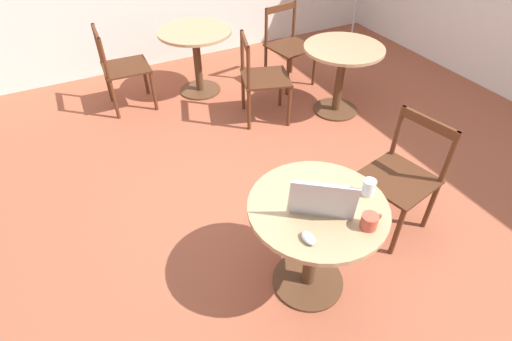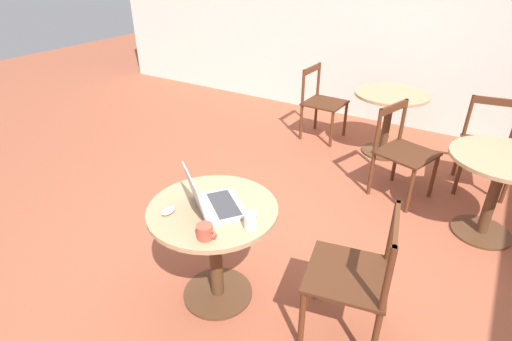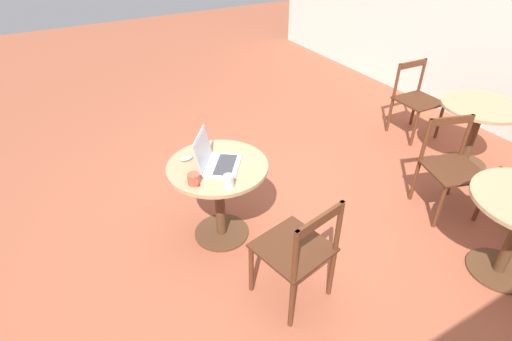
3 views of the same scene
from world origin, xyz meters
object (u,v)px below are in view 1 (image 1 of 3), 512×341
(chair_mid_left, at_px, (261,78))
(laptop, at_px, (322,199))
(chair_mid_back, at_px, (288,46))
(drinking_glass, at_px, (369,187))
(mouse, at_px, (308,238))
(chair_far_left, at_px, (122,68))
(cafe_table_far, at_px, (196,47))
(chair_near_right, at_px, (401,177))
(mug, at_px, (370,221))
(cafe_table_mid, at_px, (342,64))
(cafe_table_near, at_px, (315,228))

(chair_mid_left, height_order, laptop, laptop)
(chair_mid_back, bearing_deg, drinking_glass, -111.72)
(chair_mid_left, xyz_separation_m, mouse, (-0.85, -2.12, 0.28))
(chair_far_left, bearing_deg, laptop, -79.68)
(cafe_table_far, relative_size, chair_far_left, 0.92)
(chair_near_right, relative_size, chair_mid_left, 1.00)
(chair_far_left, bearing_deg, mug, -78.08)
(cafe_table_far, bearing_deg, cafe_table_mid, -43.37)
(cafe_table_far, bearing_deg, chair_mid_left, -66.39)
(cafe_table_near, bearing_deg, drinking_glass, -9.50)
(chair_mid_left, xyz_separation_m, chair_far_left, (-1.17, 0.86, 0.00))
(cafe_table_mid, xyz_separation_m, cafe_table_far, (-1.14, 1.07, 0.00))
(cafe_table_far, height_order, mouse, mouse)
(chair_mid_back, bearing_deg, cafe_table_far, 165.32)
(laptop, xyz_separation_m, mouse, (-0.20, -0.17, -0.04))
(laptop, bearing_deg, chair_near_right, 12.88)
(cafe_table_near, bearing_deg, cafe_table_far, 83.61)
(chair_mid_left, relative_size, chair_far_left, 1.00)
(cafe_table_mid, relative_size, laptop, 1.74)
(chair_far_left, height_order, laptop, laptop)
(chair_near_right, xyz_separation_m, laptop, (-0.84, -0.19, 0.32))
(mouse, relative_size, mug, 0.80)
(chair_mid_back, xyz_separation_m, chair_far_left, (-1.81, 0.29, 0.00))
(cafe_table_near, bearing_deg, chair_mid_left, 70.88)
(laptop, bearing_deg, mug, -61.01)
(cafe_table_near, height_order, chair_mid_left, chair_mid_left)
(cafe_table_near, relative_size, drinking_glass, 7.92)
(mug, bearing_deg, chair_mid_left, 76.42)
(cafe_table_near, bearing_deg, mouse, -135.43)
(chair_near_right, relative_size, drinking_glass, 8.64)
(cafe_table_far, xyz_separation_m, chair_mid_back, (1.01, -0.26, -0.08))
(cafe_table_mid, xyz_separation_m, drinking_glass, (-1.15, -1.74, 0.23))
(cafe_table_near, relative_size, chair_mid_back, 0.92)
(cafe_table_near, distance_m, mug, 0.36)
(cafe_table_mid, distance_m, drinking_glass, 2.10)
(cafe_table_near, relative_size, mouse, 7.86)
(drinking_glass, bearing_deg, mouse, -164.85)
(cafe_table_far, xyz_separation_m, mouse, (-0.49, -2.94, 0.20))
(laptop, bearing_deg, drinking_glass, -7.55)
(cafe_table_mid, bearing_deg, chair_far_left, 150.43)
(chair_mid_back, distance_m, mug, 3.00)
(chair_mid_left, height_order, chair_far_left, same)
(mouse, bearing_deg, cafe_table_mid, 48.94)
(chair_mid_back, bearing_deg, cafe_table_mid, -80.88)
(cafe_table_mid, bearing_deg, cafe_table_near, -130.56)
(cafe_table_near, xyz_separation_m, mouse, (-0.18, -0.18, 0.20))
(cafe_table_far, height_order, mug, mug)
(cafe_table_mid, height_order, cafe_table_far, same)
(mouse, bearing_deg, chair_mid_left, 68.01)
(mouse, relative_size, drinking_glass, 1.01)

